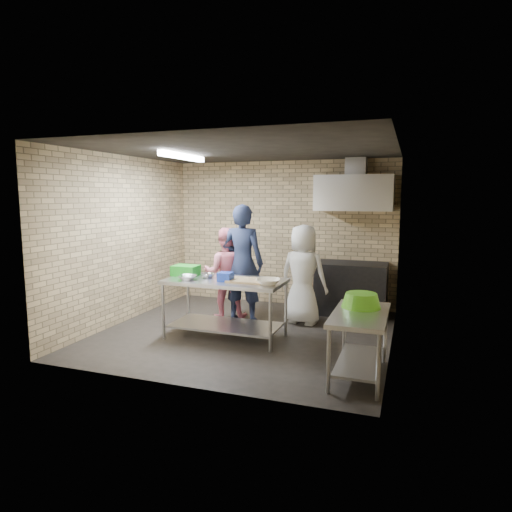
{
  "coord_description": "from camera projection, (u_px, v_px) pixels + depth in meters",
  "views": [
    {
      "loc": [
        2.31,
        -6.06,
        2.04
      ],
      "look_at": [
        0.1,
        0.2,
        1.15
      ],
      "focal_mm": 31.15,
      "sensor_mm": 36.0,
      "label": 1
    }
  ],
  "objects": [
    {
      "name": "green_basin",
      "position": [
        361.0,
        300.0,
        5.2
      ],
      "size": [
        0.46,
        0.46,
        0.17
      ],
      "primitive_type": null,
      "color": "#59C626",
      "rests_on": "side_counter"
    },
    {
      "name": "back_wall",
      "position": [
        283.0,
        233.0,
        8.38
      ],
      "size": [
        4.2,
        0.06,
        2.7
      ],
      "primitive_type": "cube",
      "color": "tan",
      "rests_on": "ground"
    },
    {
      "name": "man_navy",
      "position": [
        242.0,
        263.0,
        7.23
      ],
      "size": [
        0.72,
        0.5,
        1.92
      ],
      "primitive_type": "imported",
      "rotation": [
        0.0,
        0.0,
        3.19
      ],
      "color": "#141C34",
      "rests_on": "floor"
    },
    {
      "name": "cutting_board",
      "position": [
        247.0,
        280.0,
        6.25
      ],
      "size": [
        0.52,
        0.4,
        0.03
      ],
      "primitive_type": "cube",
      "color": "tan",
      "rests_on": "prep_table"
    },
    {
      "name": "left_wall",
      "position": [
        124.0,
        239.0,
        7.21
      ],
      "size": [
        0.06,
        4.0,
        2.7
      ],
      "primitive_type": "cube",
      "color": "tan",
      "rests_on": "ground"
    },
    {
      "name": "bottle_red",
      "position": [
        359.0,
        197.0,
        7.73
      ],
      "size": [
        0.07,
        0.07,
        0.18
      ],
      "primitive_type": "cylinder",
      "color": "#B22619",
      "rests_on": "wall_shelf"
    },
    {
      "name": "fluorescent_fixture",
      "position": [
        183.0,
        156.0,
        6.67
      ],
      "size": [
        0.1,
        1.25,
        0.08
      ],
      "primitive_type": "cube",
      "color": "white",
      "rests_on": "ceiling"
    },
    {
      "name": "woman_pink",
      "position": [
        225.0,
        273.0,
        7.45
      ],
      "size": [
        0.89,
        0.79,
        1.53
      ],
      "primitive_type": "imported",
      "rotation": [
        0.0,
        0.0,
        3.47
      ],
      "color": "pink",
      "rests_on": "floor"
    },
    {
      "name": "hood_duct",
      "position": [
        356.0,
        167.0,
        7.64
      ],
      "size": [
        0.35,
        0.3,
        0.3
      ],
      "primitive_type": "cube",
      "color": "#A5A8AD",
      "rests_on": "back_wall"
    },
    {
      "name": "wall_shelf",
      "position": [
        373.0,
        204.0,
        7.66
      ],
      "size": [
        0.8,
        0.2,
        0.04
      ],
      "primitive_type": "cube",
      "color": "#3F2B19",
      "rests_on": "back_wall"
    },
    {
      "name": "mixing_bowl_b",
      "position": [
        208.0,
        276.0,
        6.52
      ],
      "size": [
        0.25,
        0.25,
        0.06
      ],
      "primitive_type": "imported",
      "rotation": [
        0.0,
        0.0,
        0.27
      ],
      "color": "silver",
      "rests_on": "prep_table"
    },
    {
      "name": "stove",
      "position": [
        351.0,
        288.0,
        7.73
      ],
      "size": [
        1.2,
        0.7,
        0.9
      ],
      "primitive_type": "cube",
      "color": "black",
      "rests_on": "floor"
    },
    {
      "name": "right_wall",
      "position": [
        394.0,
        250.0,
        5.82
      ],
      "size": [
        0.06,
        4.0,
        2.7
      ],
      "primitive_type": "cube",
      "color": "tan",
      "rests_on": "ground"
    },
    {
      "name": "floor",
      "position": [
        245.0,
        333.0,
        6.69
      ],
      "size": [
        4.2,
        4.2,
        0.0
      ],
      "primitive_type": "plane",
      "color": "black",
      "rests_on": "ground"
    },
    {
      "name": "woman_white",
      "position": [
        303.0,
        274.0,
        7.1
      ],
      "size": [
        0.86,
        0.63,
        1.6
      ],
      "primitive_type": "imported",
      "rotation": [
        0.0,
        0.0,
        2.98
      ],
      "color": "silver",
      "rests_on": "floor"
    },
    {
      "name": "green_crate",
      "position": [
        186.0,
        270.0,
        6.72
      ],
      "size": [
        0.38,
        0.29,
        0.15
      ],
      "primitive_type": "cube",
      "color": "green",
      "rests_on": "prep_table"
    },
    {
      "name": "range_hood",
      "position": [
        354.0,
        193.0,
        7.56
      ],
      "size": [
        1.3,
        0.6,
        0.6
      ],
      "primitive_type": "cube",
      "color": "silver",
      "rests_on": "back_wall"
    },
    {
      "name": "prep_table",
      "position": [
        225.0,
        309.0,
        6.44
      ],
      "size": [
        1.71,
        0.86,
        0.86
      ],
      "primitive_type": "cube",
      "color": "silver",
      "rests_on": "floor"
    },
    {
      "name": "ceramic_bowl",
      "position": [
        268.0,
        282.0,
        6.01
      ],
      "size": [
        0.4,
        0.4,
        0.08
      ],
      "primitive_type": "imported",
      "rotation": [
        0.0,
        0.0,
        0.27
      ],
      "color": "beige",
      "rests_on": "prep_table"
    },
    {
      "name": "blue_tub",
      "position": [
        226.0,
        277.0,
        6.26
      ],
      "size": [
        0.19,
        0.19,
        0.12
      ],
      "primitive_type": "cube",
      "color": "#1939BB",
      "rests_on": "prep_table"
    },
    {
      "name": "mixing_bowl_a",
      "position": [
        187.0,
        278.0,
        6.36
      ],
      "size": [
        0.33,
        0.33,
        0.07
      ],
      "primitive_type": "imported",
      "rotation": [
        0.0,
        0.0,
        0.27
      ],
      "color": "silver",
      "rests_on": "prep_table"
    },
    {
      "name": "side_counter",
      "position": [
        359.0,
        345.0,
        5.02
      ],
      "size": [
        0.6,
        1.2,
        0.75
      ],
      "primitive_type": "cube",
      "color": "silver",
      "rests_on": "floor"
    },
    {
      "name": "ceiling",
      "position": [
        245.0,
        150.0,
        6.33
      ],
      "size": [
        4.2,
        4.2,
        0.0
      ],
      "primitive_type": "plane",
      "rotation": [
        3.14,
        0.0,
        0.0
      ],
      "color": "black",
      "rests_on": "ground"
    },
    {
      "name": "front_wall",
      "position": [
        177.0,
        263.0,
        4.64
      ],
      "size": [
        4.2,
        0.06,
        2.7
      ],
      "primitive_type": "cube",
      "color": "tan",
      "rests_on": "ground"
    }
  ]
}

